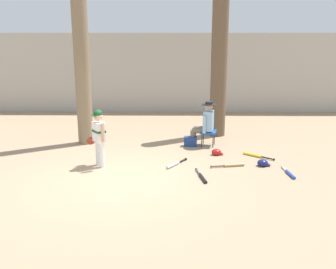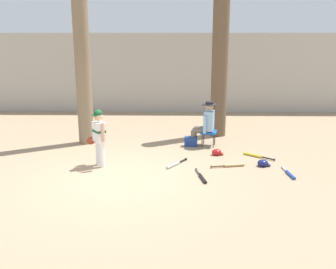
# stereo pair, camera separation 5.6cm
# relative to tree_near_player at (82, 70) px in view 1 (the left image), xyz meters

# --- Properties ---
(ground_plane) EXTENTS (60.00, 60.00, 0.00)m
(ground_plane) POSITION_rel_tree_near_player_xyz_m (1.29, -2.78, -1.99)
(ground_plane) COLOR #9E8466
(concrete_back_wall) EXTENTS (18.00, 0.36, 2.98)m
(concrete_back_wall) POSITION_rel_tree_near_player_xyz_m (1.29, 4.62, -0.50)
(concrete_back_wall) COLOR #ADA89E
(concrete_back_wall) RESTS_ON ground
(tree_near_player) EXTENTS (0.68, 0.68, 4.68)m
(tree_near_player) POSITION_rel_tree_near_player_xyz_m (0.00, 0.00, 0.00)
(tree_near_player) COLOR #7F6B51
(tree_near_player) RESTS_ON ground
(tree_behind_spectator) EXTENTS (0.63, 0.63, 4.84)m
(tree_behind_spectator) POSITION_rel_tree_near_player_xyz_m (3.71, 0.92, 0.13)
(tree_behind_spectator) COLOR brown
(tree_behind_spectator) RESTS_ON ground
(young_ballplayer) EXTENTS (0.52, 0.50, 1.31)m
(young_ballplayer) POSITION_rel_tree_near_player_xyz_m (0.74, -1.93, -1.24)
(young_ballplayer) COLOR white
(young_ballplayer) RESTS_ON ground
(folding_stool) EXTENTS (0.48, 0.48, 0.41)m
(folding_stool) POSITION_rel_tree_near_player_xyz_m (3.34, -0.25, -1.62)
(folding_stool) COLOR #194C9E
(folding_stool) RESTS_ON ground
(seated_spectator) EXTENTS (0.68, 0.54, 1.20)m
(seated_spectator) POSITION_rel_tree_near_player_xyz_m (3.25, -0.23, -1.35)
(seated_spectator) COLOR #6B6051
(seated_spectator) RESTS_ON ground
(handbag_beside_stool) EXTENTS (0.35, 0.21, 0.26)m
(handbag_beside_stool) POSITION_rel_tree_near_player_xyz_m (2.87, -0.30, -1.86)
(handbag_beside_stool) COLOR navy
(handbag_beside_stool) RESTS_ON ground
(bat_blue_youth) EXTENTS (0.12, 0.74, 0.07)m
(bat_blue_youth) POSITION_rel_tree_near_player_xyz_m (4.88, -2.46, -1.95)
(bat_blue_youth) COLOR #2347AD
(bat_blue_youth) RESTS_ON ground
(bat_black_composite) EXTENTS (0.21, 0.79, 0.07)m
(bat_black_composite) POSITION_rel_tree_near_player_xyz_m (3.01, -2.70, -1.95)
(bat_black_composite) COLOR black
(bat_black_composite) RESTS_ON ground
(bat_aluminum_silver) EXTENTS (0.49, 0.67, 0.07)m
(bat_aluminum_silver) POSITION_rel_tree_near_player_xyz_m (2.44, -1.89, -1.95)
(bat_aluminum_silver) COLOR #B7BCC6
(bat_aluminum_silver) RESTS_ON ground
(bat_wood_tan) EXTENTS (0.78, 0.22, 0.07)m
(bat_wood_tan) POSITION_rel_tree_near_player_xyz_m (3.73, -1.94, -1.95)
(bat_wood_tan) COLOR tan
(bat_wood_tan) RESTS_ON ground
(bat_yellow_trainer) EXTENTS (0.68, 0.57, 0.07)m
(bat_yellow_trainer) POSITION_rel_tree_near_player_xyz_m (4.41, -1.20, -1.95)
(bat_yellow_trainer) COLOR yellow
(bat_yellow_trainer) RESTS_ON ground
(batting_helmet_navy) EXTENTS (0.29, 0.22, 0.17)m
(batting_helmet_navy) POSITION_rel_tree_near_player_xyz_m (4.44, -1.89, -1.92)
(batting_helmet_navy) COLOR navy
(batting_helmet_navy) RESTS_ON ground
(batting_helmet_red) EXTENTS (0.28, 0.22, 0.16)m
(batting_helmet_red) POSITION_rel_tree_near_player_xyz_m (3.48, -1.07, -1.92)
(batting_helmet_red) COLOR #A81919
(batting_helmet_red) RESTS_ON ground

